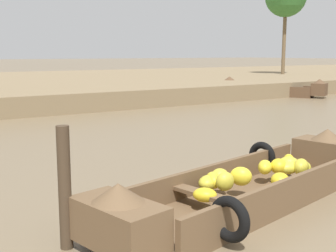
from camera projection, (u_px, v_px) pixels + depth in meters
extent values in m
plane|color=#726047|center=(29.00, 144.00, 10.51)|extent=(300.00, 300.00, 0.00)
cube|color=brown|center=(249.00, 199.00, 6.32)|extent=(4.31, 2.07, 0.12)
cube|color=brown|center=(217.00, 175.00, 6.69)|extent=(4.07, 0.92, 0.36)
cube|color=brown|center=(287.00, 192.00, 5.87)|extent=(4.07, 0.92, 0.36)
cube|color=brown|center=(326.00, 153.00, 7.91)|extent=(0.76, 1.16, 0.47)
cone|color=brown|center=(327.00, 135.00, 7.85)|extent=(0.66, 0.66, 0.20)
cube|color=brown|center=(119.00, 224.00, 4.64)|extent=(0.76, 1.16, 0.47)
cone|color=brown|center=(118.00, 193.00, 4.58)|extent=(0.66, 0.66, 0.20)
cube|color=brown|center=(209.00, 196.00, 5.67)|extent=(0.42, 1.15, 0.05)
torus|color=black|center=(262.00, 156.00, 7.74)|extent=(0.22, 0.53, 0.52)
torus|color=black|center=(229.00, 219.00, 4.82)|extent=(0.22, 0.53, 0.52)
ellipsoid|color=yellow|center=(289.00, 162.00, 7.34)|extent=(0.30, 0.31, 0.25)
ellipsoid|color=gold|center=(220.00, 177.00, 6.22)|extent=(0.28, 0.27, 0.25)
ellipsoid|color=gold|center=(289.00, 164.00, 7.10)|extent=(0.40, 0.39, 0.24)
ellipsoid|color=yellow|center=(241.00, 176.00, 6.18)|extent=(0.37, 0.38, 0.26)
ellipsoid|color=yellow|center=(303.00, 168.00, 6.97)|extent=(0.30, 0.27, 0.24)
ellipsoid|color=gold|center=(225.00, 181.00, 5.90)|extent=(0.28, 0.23, 0.26)
ellipsoid|color=yellow|center=(279.00, 166.00, 6.87)|extent=(0.38, 0.37, 0.24)
ellipsoid|color=gold|center=(209.00, 182.00, 6.09)|extent=(0.41, 0.37, 0.20)
ellipsoid|color=yellow|center=(280.00, 180.00, 6.19)|extent=(0.37, 0.37, 0.22)
ellipsoid|color=yellow|center=(265.00, 167.00, 6.84)|extent=(0.38, 0.37, 0.22)
ellipsoid|color=gold|center=(301.00, 167.00, 6.83)|extent=(0.40, 0.36, 0.26)
ellipsoid|color=yellow|center=(205.00, 195.00, 5.64)|extent=(0.38, 0.38, 0.18)
ellipsoid|color=yellow|center=(213.00, 180.00, 6.13)|extent=(0.34, 0.39, 0.23)
ellipsoid|color=yellow|center=(288.00, 168.00, 6.86)|extent=(0.37, 0.29, 0.19)
cube|color=brown|center=(272.00, 94.00, 22.31)|extent=(2.61, 3.93, 0.12)
cube|color=brown|center=(269.00, 90.00, 21.91)|extent=(1.85, 3.54, 0.39)
cube|color=brown|center=(274.00, 89.00, 22.64)|extent=(1.85, 3.54, 0.39)
cube|color=brown|center=(229.00, 86.00, 23.38)|extent=(1.00, 0.93, 0.58)
cone|color=brown|center=(229.00, 78.00, 23.32)|extent=(0.75, 0.75, 0.20)
cube|color=brown|center=(319.00, 89.00, 21.13)|extent=(1.00, 0.93, 0.58)
cone|color=brown|center=(320.00, 81.00, 21.07)|extent=(0.75, 0.75, 0.20)
cube|color=brown|center=(289.00, 90.00, 21.86)|extent=(0.84, 0.56, 0.05)
cylinder|color=brown|center=(284.00, 39.00, 29.56)|extent=(0.24, 0.24, 4.67)
cylinder|color=#423323|center=(65.00, 188.00, 4.78)|extent=(0.14, 0.14, 1.36)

